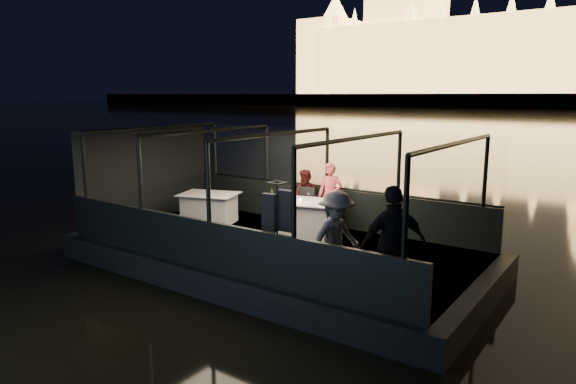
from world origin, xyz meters
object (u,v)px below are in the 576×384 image
Objects in this scene: dining_table_central at (305,218)px; chair_port_left at (303,209)px; chair_port_right at (331,214)px; coat_stand at (277,226)px; wine_bottle at (272,194)px; passenger_dark at (393,247)px; passenger_stripe at (336,236)px; dining_table_aft at (209,207)px; person_man_maroon at (306,194)px; person_woman_coral at (330,198)px.

chair_port_left is (-0.36, 0.45, 0.06)m from dining_table_central.
chair_port_right is 0.51× the size of coat_stand.
dining_table_central is at bearing -122.85° from chair_port_right.
coat_stand reaches higher than wine_bottle.
passenger_stripe is at bearing -52.53° from passenger_dark.
wine_bottle is (-2.74, 1.92, 0.06)m from passenger_stripe.
dining_table_aft is 4.80× the size of wine_bottle.
dining_table_central is 0.58m from chair_port_left.
wine_bottle is (-0.60, -0.42, 0.53)m from dining_table_central.
dining_table_central is at bearing 9.58° from dining_table_aft.
person_man_maroon is 0.75× the size of passenger_dark.
chair_port_right is 0.45m from person_woman_coral.
chair_port_right is at bearing -95.36° from passenger_dark.
coat_stand reaches higher than dining_table_aft.
person_man_maroon reaches higher than chair_port_left.
dining_table_central is 3.98m from passenger_dark.
person_woman_coral reaches higher than chair_port_left.
person_man_maroon reaches higher than wine_bottle.
chair_port_right is 0.55× the size of person_woman_coral.
person_woman_coral is 4.28m from passenger_dark.
wine_bottle is at bearing 0.08° from dining_table_aft.
wine_bottle is (-3.74, 1.98, 0.06)m from passenger_dark.
wine_bottle is at bearing 70.06° from passenger_stripe.
dining_table_central is 3.21m from passenger_stripe.
passenger_dark is at bearing -40.59° from person_man_maroon.
passenger_dark is (2.05, 0.12, -0.05)m from coat_stand.
chair_port_left is 3.34m from coat_stand.
wine_bottle reaches higher than dining_table_aft.
chair_port_right reaches higher than dining_table_central.
dining_table_aft is 2.39m from person_man_maroon.
dining_table_aft is 4.20m from coat_stand.
chair_port_right is 0.54× the size of passenger_stripe.
coat_stand is at bearing -51.14° from wine_bottle.
coat_stand reaches higher than person_woman_coral.
coat_stand reaches higher than passenger_stripe.
person_woman_coral is (-0.19, 0.27, 0.30)m from chair_port_right.
coat_stand is at bearing -66.53° from dining_table_central.
passenger_stripe is at bearing -73.33° from person_woman_coral.
person_man_maroon is at bearing 81.99° from wine_bottle.
coat_stand is at bearing -90.29° from person_woman_coral.
chair_port_left is at bearing 74.51° from wine_bottle.
passenger_dark reaches higher than chair_port_left.
dining_table_central is at bearing 113.47° from coat_stand.
coat_stand is 1.26× the size of person_man_maroon.
dining_table_central is 0.93× the size of person_woman_coral.
wine_bottle is at bearing -129.64° from chair_port_right.
chair_port_left is 3.77m from passenger_stripe.
dining_table_central is at bearing -122.42° from person_woman_coral.
dining_table_aft is 5.05m from passenger_stripe.
person_man_maroon is at bearing 121.41° from dining_table_central.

